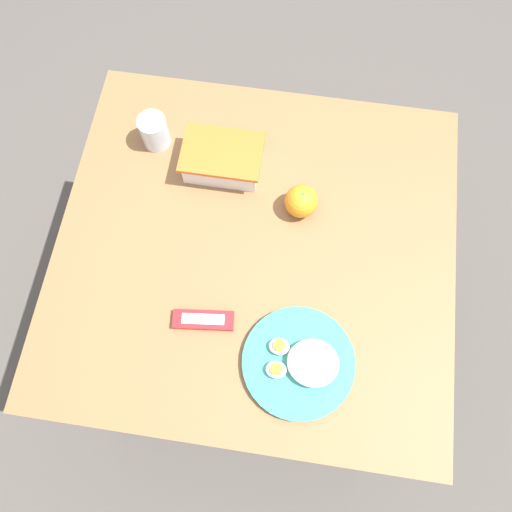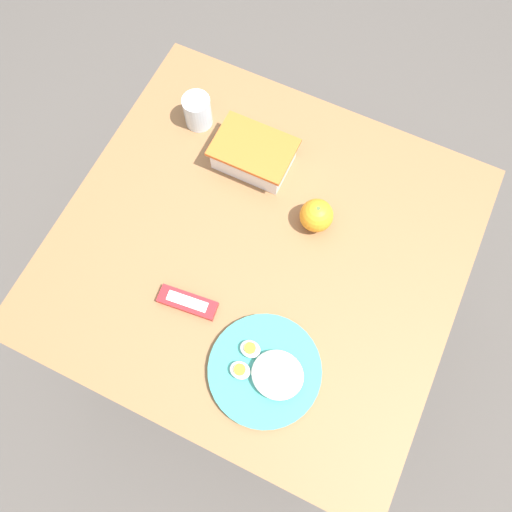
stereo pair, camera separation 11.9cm
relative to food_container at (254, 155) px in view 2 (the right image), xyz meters
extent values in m
plane|color=#4C4742|center=(0.12, -0.21, -0.77)|extent=(10.00, 10.00, 0.00)
cube|color=brown|center=(0.12, -0.21, -0.05)|extent=(0.98, 0.94, 0.03)
cylinder|color=brown|center=(-0.32, -0.63, -0.42)|extent=(0.04, 0.04, 0.70)
cylinder|color=brown|center=(0.56, -0.63, -0.42)|extent=(0.04, 0.04, 0.70)
cylinder|color=brown|center=(-0.32, 0.21, -0.42)|extent=(0.04, 0.04, 0.70)
cylinder|color=brown|center=(0.56, 0.21, -0.42)|extent=(0.04, 0.04, 0.70)
cube|color=white|center=(0.00, 0.00, 0.00)|extent=(0.19, 0.13, 0.07)
cube|color=beige|center=(0.00, 0.00, -0.01)|extent=(0.17, 0.12, 0.04)
cube|color=orange|center=(0.00, 0.00, 0.04)|extent=(0.20, 0.14, 0.01)
ellipsoid|color=tan|center=(0.00, 0.00, 0.00)|extent=(0.06, 0.06, 0.03)
sphere|color=orange|center=(0.21, -0.09, 0.01)|extent=(0.08, 0.08, 0.08)
cylinder|color=#4C662D|center=(0.21, -0.09, 0.05)|extent=(0.01, 0.01, 0.00)
cylinder|color=teal|center=(0.25, -0.48, -0.02)|extent=(0.26, 0.26, 0.02)
ellipsoid|color=white|center=(0.29, -0.48, 0.00)|extent=(0.12, 0.11, 0.04)
ellipsoid|color=white|center=(0.21, -0.50, 0.00)|extent=(0.05, 0.04, 0.02)
cylinder|color=#F4A823|center=(0.21, -0.50, 0.01)|extent=(0.03, 0.03, 0.01)
ellipsoid|color=white|center=(0.21, -0.45, 0.00)|extent=(0.05, 0.04, 0.02)
cylinder|color=#F4A823|center=(0.21, -0.45, 0.01)|extent=(0.03, 0.03, 0.01)
cube|color=red|center=(0.02, -0.41, -0.02)|extent=(0.14, 0.06, 0.02)
cube|color=white|center=(0.02, -0.41, -0.01)|extent=(0.10, 0.04, 0.00)
cylinder|color=silver|center=(-0.19, 0.05, 0.01)|extent=(0.07, 0.07, 0.09)
camera|label=1|loc=(0.18, -0.65, 1.12)|focal=35.00mm
camera|label=2|loc=(0.30, -0.61, 1.12)|focal=35.00mm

